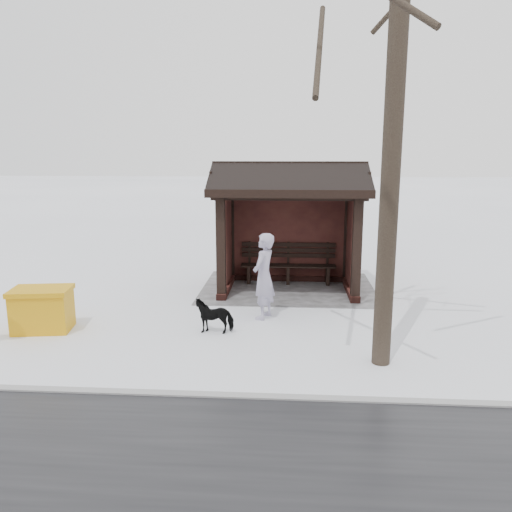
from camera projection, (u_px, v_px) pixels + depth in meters
The scene contains 7 objects.
ground at pixel (288, 290), 12.14m from camera, with size 120.00×120.00×0.00m, color white.
kerb at pixel (285, 398), 6.77m from camera, with size 120.00×0.15×0.06m, color gray.
trampled_patch at pixel (288, 288), 12.34m from camera, with size 4.20×3.20×0.02m, color #929297.
bus_shelter at pixel (289, 201), 11.86m from camera, with size 3.60×2.40×3.09m.
pedestrian at pixel (264, 276), 9.93m from camera, with size 0.63×0.42×1.74m, color #A49DB8.
dog at pixel (215, 315), 9.29m from camera, with size 0.34×0.74×0.62m, color black.
grit_bin at pixel (42, 309), 9.31m from camera, with size 1.16×0.88×0.82m.
Camera 1 is at (-0.03, 11.75, 3.27)m, focal length 35.00 mm.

